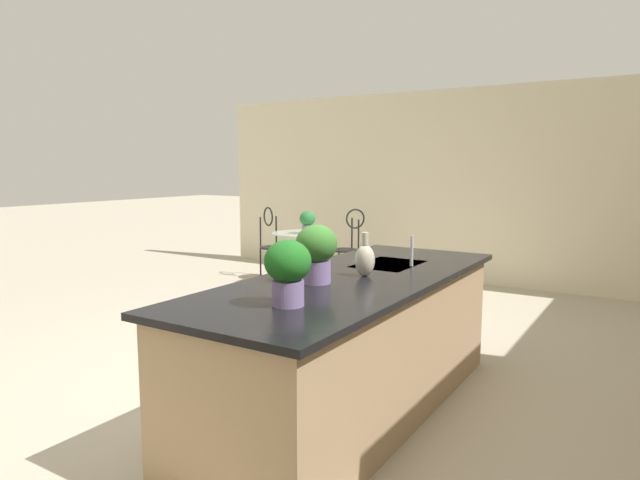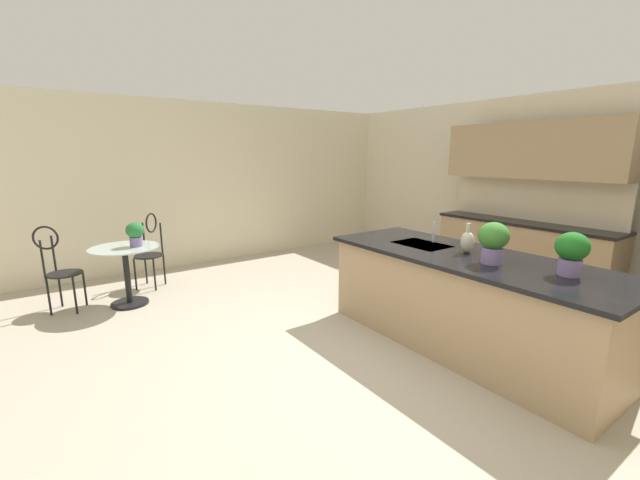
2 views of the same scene
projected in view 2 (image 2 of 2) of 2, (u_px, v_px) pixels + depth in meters
name	position (u px, v px, depth m)	size (l,w,h in m)	color
ground_plane	(376.00, 357.00, 3.69)	(40.00, 40.00, 0.00)	#B2A893
wall_back	(574.00, 191.00, 5.46)	(9.00, 0.12, 2.70)	beige
wall_left_window	(208.00, 184.00, 6.80)	(0.12, 7.80, 2.70)	beige
kitchen_island	(463.00, 300.00, 3.83)	(2.80, 1.06, 0.92)	tan
back_counter_run	(521.00, 250.00, 5.71)	(2.44, 0.64, 1.52)	tan
upper_cabinet_run	(532.00, 150.00, 5.40)	(2.40, 0.36, 0.76)	tan
bistro_table	(127.00, 270.00, 4.89)	(0.80, 0.80, 0.74)	black
chair_near_window	(150.00, 247.00, 5.57)	(0.54, 0.54, 1.04)	black
chair_by_island	(58.00, 265.00, 4.67)	(0.51, 0.52, 1.04)	black
sink_faucet	(433.00, 232.00, 4.25)	(0.02, 0.02, 0.22)	#B2B5BA
potted_plant_on_table	(135.00, 233.00, 4.83)	(0.21, 0.21, 0.30)	#7A669E
potted_plant_counter_far	(572.00, 251.00, 3.06)	(0.24, 0.24, 0.34)	#7A669E
potted_plant_counter_near	(493.00, 240.00, 3.40)	(0.26, 0.26, 0.36)	#7A669E
vase_on_counter	(467.00, 242.00, 3.78)	(0.13, 0.13, 0.29)	#BCB29E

